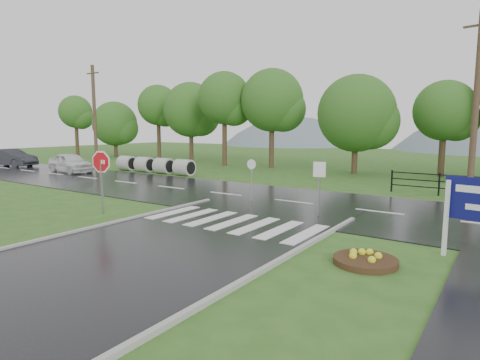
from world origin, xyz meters
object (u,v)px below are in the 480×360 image
Objects in this scene: culvert_pipes at (154,165)px; car_dark at (11,167)px; car_white at (71,173)px; stop_sign at (101,167)px.

culvert_pipes is 14.72m from car_dark.
culvert_pipes reaches higher than car_white.
car_white is (-5.48, -3.62, -0.60)m from culvert_pipes.
car_white is 0.93× the size of car_dark.
car_dark is (-14.18, -3.91, -0.60)m from culvert_pipes.
stop_sign is 0.61× the size of car_white.
stop_sign is 0.57× the size of car_dark.
culvert_pipes is at bearing -89.00° from car_dark.
car_white is (-14.70, 8.03, -1.93)m from stop_sign.
car_dark is (-8.70, -0.29, 0.00)m from car_white.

